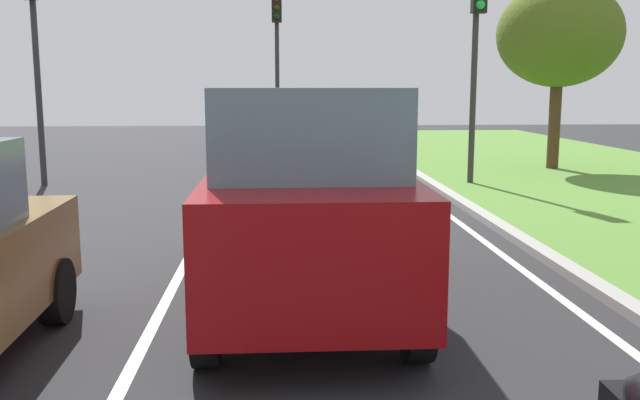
% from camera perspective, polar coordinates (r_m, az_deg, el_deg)
% --- Properties ---
extents(ground_plane, '(60.00, 60.00, 0.00)m').
position_cam_1_polar(ground_plane, '(11.66, -6.04, -2.06)').
color(ground_plane, '#262628').
extents(lane_line_center, '(0.12, 32.00, 0.01)m').
position_cam_1_polar(lane_line_center, '(11.71, -9.47, -2.07)').
color(lane_line_center, silver).
rests_on(lane_line_center, ground).
extents(lane_line_right_edge, '(0.12, 32.00, 0.01)m').
position_cam_1_polar(lane_line_right_edge, '(12.05, 11.34, -1.80)').
color(lane_line_right_edge, silver).
rests_on(lane_line_right_edge, ground).
extents(curb_right, '(0.24, 48.00, 0.12)m').
position_cam_1_polar(curb_right, '(12.17, 13.62, -1.50)').
color(curb_right, '#9E9B93').
rests_on(curb_right, ground).
extents(car_suv_ahead, '(1.98, 4.51, 2.28)m').
position_cam_1_polar(car_suv_ahead, '(7.10, -1.22, 0.21)').
color(car_suv_ahead, maroon).
rests_on(car_suv_ahead, ground).
extents(traffic_light_near_right, '(0.32, 0.50, 5.08)m').
position_cam_1_polar(traffic_light_near_right, '(16.45, 12.78, 13.04)').
color(traffic_light_near_right, '#2D2D2D').
rests_on(traffic_light_near_right, ground).
extents(traffic_light_overhead_left, '(0.32, 0.50, 5.20)m').
position_cam_1_polar(traffic_light_overhead_left, '(17.27, -22.58, 12.91)').
color(traffic_light_overhead_left, '#2D2D2D').
rests_on(traffic_light_overhead_left, ground).
extents(traffic_light_far_median, '(0.32, 0.50, 5.37)m').
position_cam_1_polar(traffic_light_far_median, '(22.91, -3.56, 12.74)').
color(traffic_light_far_median, '#2D2D2D').
rests_on(traffic_light_far_median, ground).
extents(tree_roadside_far, '(3.31, 3.31, 5.09)m').
position_cam_1_polar(tree_roadside_far, '(20.14, 19.10, 12.73)').
color(tree_roadside_far, '#4C331E').
rests_on(tree_roadside_far, ground).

